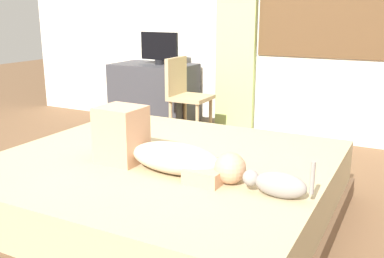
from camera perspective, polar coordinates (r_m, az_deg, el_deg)
ground_plane at (r=2.86m, az=-7.63°, el=-12.40°), size 16.00×16.00×0.00m
bed at (r=2.84m, az=-3.69°, el=-7.82°), size 2.07×1.92×0.42m
person_lying at (r=2.53m, az=-4.09°, el=-2.80°), size 0.94×0.29×0.34m
cat at (r=2.21m, az=10.98°, el=-7.01°), size 0.36×0.11×0.21m
desk at (r=5.02m, az=-4.92°, el=4.21°), size 0.90×0.56×0.74m
tv_monitor at (r=4.91m, az=-4.28°, el=10.48°), size 0.48×0.10×0.35m
cup at (r=4.89m, az=-2.25°, el=8.87°), size 0.06×0.06×0.09m
chair_by_desk at (r=4.49m, az=-0.96°, el=4.75°), size 0.38×0.38×0.86m
curtain_left at (r=4.79m, az=5.78°, el=13.79°), size 0.44×0.06×2.42m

